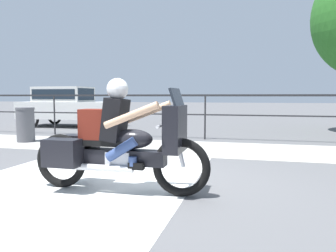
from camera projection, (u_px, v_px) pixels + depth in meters
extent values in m
plane|color=#565659|center=(156.00, 184.00, 4.84)|extent=(120.00, 120.00, 0.00)
cube|color=#A8A59E|center=(195.00, 148.00, 8.12)|extent=(44.00, 2.40, 0.01)
cube|color=silver|center=(79.00, 182.00, 4.94)|extent=(3.41, 6.00, 0.01)
cube|color=#232326|center=(205.00, 95.00, 9.70)|extent=(36.00, 0.04, 0.06)
cube|color=#232326|center=(205.00, 115.00, 9.75)|extent=(36.00, 0.03, 0.04)
cylinder|color=#232326|center=(54.00, 115.00, 11.02)|extent=(0.05, 0.05, 1.35)
cylinder|color=#232326|center=(205.00, 117.00, 9.75)|extent=(0.05, 0.05, 1.35)
torus|color=black|center=(181.00, 167.00, 4.21)|extent=(0.76, 0.11, 0.76)
torus|color=black|center=(61.00, 161.00, 4.65)|extent=(0.76, 0.11, 0.76)
cube|color=black|center=(118.00, 157.00, 4.42)|extent=(1.33, 0.22, 0.20)
cube|color=silver|center=(121.00, 160.00, 4.41)|extent=(0.34, 0.26, 0.26)
ellipsoid|color=black|center=(133.00, 139.00, 4.34)|extent=(0.56, 0.30, 0.26)
cube|color=black|center=(106.00, 142.00, 4.45)|extent=(0.77, 0.28, 0.08)
cube|color=black|center=(175.00, 129.00, 4.19)|extent=(0.20, 0.57, 0.60)
cube|color=#1E232B|center=(177.00, 97.00, 4.14)|extent=(0.10, 0.48, 0.24)
cylinder|color=silver|center=(165.00, 125.00, 4.22)|extent=(0.04, 0.70, 0.04)
cylinder|color=silver|center=(99.00, 168.00, 4.33)|extent=(0.96, 0.09, 0.09)
cube|color=black|center=(63.00, 153.00, 4.35)|extent=(0.48, 0.28, 0.37)
cube|color=black|center=(81.00, 147.00, 4.82)|extent=(0.48, 0.28, 0.37)
cylinder|color=silver|center=(179.00, 148.00, 4.20)|extent=(0.18, 0.06, 0.50)
cube|color=black|center=(115.00, 120.00, 4.38)|extent=(0.32, 0.36, 0.59)
sphere|color=tan|center=(118.00, 91.00, 4.34)|extent=(0.23, 0.23, 0.23)
sphere|color=silver|center=(118.00, 89.00, 4.33)|extent=(0.29, 0.29, 0.29)
cylinder|color=#33477A|center=(122.00, 149.00, 4.23)|extent=(0.44, 0.13, 0.34)
cylinder|color=#33477A|center=(133.00, 161.00, 4.21)|extent=(0.11, 0.11, 0.12)
cube|color=black|center=(136.00, 166.00, 4.20)|extent=(0.20, 0.10, 0.09)
cylinder|color=#33477A|center=(130.00, 146.00, 4.52)|extent=(0.44, 0.13, 0.34)
cylinder|color=#33477A|center=(140.00, 157.00, 4.50)|extent=(0.11, 0.11, 0.12)
cube|color=black|center=(144.00, 161.00, 4.49)|extent=(0.20, 0.10, 0.09)
cylinder|color=tan|center=(131.00, 115.00, 4.00)|extent=(0.72, 0.09, 0.35)
cylinder|color=tan|center=(147.00, 113.00, 4.58)|extent=(0.72, 0.09, 0.35)
cube|color=maroon|center=(95.00, 125.00, 4.46)|extent=(0.38, 0.27, 0.42)
cube|color=silver|center=(69.00, 110.00, 13.84)|extent=(4.08, 1.76, 0.70)
cube|color=silver|center=(64.00, 94.00, 13.84)|extent=(2.12, 1.55, 0.62)
cube|color=#19232D|center=(86.00, 94.00, 13.58)|extent=(0.04, 1.37, 0.50)
cube|color=#19232D|center=(64.00, 94.00, 13.84)|extent=(1.95, 1.58, 0.41)
torus|color=black|center=(87.00, 120.00, 12.78)|extent=(0.71, 0.11, 0.71)
torus|color=black|center=(105.00, 118.00, 14.34)|extent=(0.71, 0.11, 0.71)
torus|color=black|center=(31.00, 119.00, 13.40)|extent=(0.71, 0.11, 0.71)
torus|color=black|center=(54.00, 117.00, 14.97)|extent=(0.71, 0.11, 0.71)
cylinder|color=#515156|center=(26.00, 126.00, 9.21)|extent=(0.49, 0.49, 0.92)
cylinder|color=#515156|center=(25.00, 109.00, 9.17)|extent=(0.51, 0.51, 0.06)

